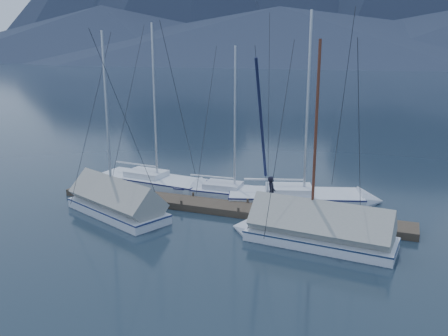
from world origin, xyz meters
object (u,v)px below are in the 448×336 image
Objects in this scene: sailboat_covered_near at (308,231)px; person at (271,193)px; sailboat_open_right at (314,199)px; sailboat_open_left at (165,184)px; sailboat_covered_far at (111,203)px; sailboat_open_mid at (243,194)px.

person is at bearing 131.80° from sailboat_covered_near.
sailboat_open_right reaches higher than sailboat_covered_near.
sailboat_open_left reaches higher than sailboat_covered_far.
sailboat_covered_far is (-9.76, 0.17, 0.01)m from sailboat_covered_near.
sailboat_covered_near is at bearing -28.42° from sailboat_open_left.
sailboat_open_mid is at bearing -172.18° from sailboat_open_right.
sailboat_covered_near is 3.50m from person.
sailboat_open_mid is 0.83× the size of sailboat_open_right.
sailboat_open_right is at bearing 1.93° from sailboat_open_left.
sailboat_covered_near reaches higher than person.
sailboat_open_left is 1.11× the size of sailboat_covered_near.
person is (2.22, -2.29, 0.99)m from sailboat_open_mid.
sailboat_open_left reaches higher than sailboat_open_mid.
sailboat_open_left is 4.93m from sailboat_covered_far.
sailboat_open_mid is 0.97× the size of sailboat_covered_near.
sailboat_open_right reaches higher than sailboat_open_left.
sailboat_open_mid is at bearing 132.93° from sailboat_covered_near.
sailboat_open_left is at bearing 52.38° from person.
sailboat_covered_far reaches higher than sailboat_covered_near.
sailboat_covered_far is 5.87× the size of person.
sailboat_covered_far is at bearing -138.32° from sailboat_open_mid.
sailboat_open_right is at bearing -47.43° from person.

